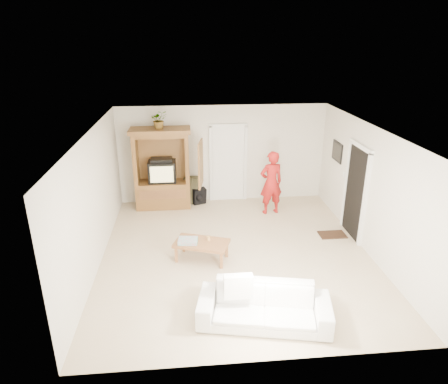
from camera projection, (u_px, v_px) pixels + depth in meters
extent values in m
plane|color=tan|center=(236.00, 253.00, 8.36)|extent=(6.00, 6.00, 0.00)
plane|color=white|center=(237.00, 131.00, 7.41)|extent=(6.00, 6.00, 0.00)
plane|color=silver|center=(222.00, 154.00, 10.67)|extent=(5.50, 0.00, 5.50)
plane|color=silver|center=(265.00, 283.00, 5.10)|extent=(5.50, 0.00, 5.50)
plane|color=silver|center=(94.00, 201.00, 7.64)|extent=(0.00, 6.00, 6.00)
plane|color=silver|center=(370.00, 191.00, 8.13)|extent=(0.00, 6.00, 6.00)
cube|color=brown|center=(164.00, 194.00, 10.55)|extent=(1.40, 0.60, 0.70)
cube|color=brown|center=(136.00, 160.00, 10.14)|extent=(0.10, 0.60, 1.20)
cube|color=brown|center=(187.00, 159.00, 10.26)|extent=(0.10, 0.60, 1.20)
cube|color=brown|center=(162.00, 156.00, 10.45)|extent=(1.40, 0.06, 1.20)
cube|color=brown|center=(160.00, 134.00, 9.96)|extent=(1.40, 0.60, 0.10)
cube|color=brown|center=(160.00, 130.00, 9.93)|extent=(1.52, 0.68, 0.10)
cube|color=brown|center=(201.00, 164.00, 9.85)|extent=(0.16, 0.67, 1.15)
cube|color=black|center=(162.00, 171.00, 10.35)|extent=(0.70, 0.52, 0.55)
cube|color=tan|center=(162.00, 174.00, 10.10)|extent=(0.58, 0.02, 0.42)
cube|color=black|center=(162.00, 160.00, 10.20)|extent=(0.55, 0.35, 0.08)
cube|color=#9A6535|center=(163.00, 194.00, 10.25)|extent=(1.19, 0.03, 0.25)
cube|color=white|center=(228.00, 164.00, 10.75)|extent=(0.85, 0.05, 2.04)
cube|color=black|center=(355.00, 193.00, 8.78)|extent=(0.05, 0.90, 2.04)
cube|color=black|center=(337.00, 152.00, 9.78)|extent=(0.03, 0.60, 0.48)
cube|color=#382316|center=(332.00, 235.00, 9.11)|extent=(0.60, 0.40, 0.02)
imported|color=#4C7238|center=(159.00, 120.00, 9.81)|extent=(0.47, 0.43, 0.45)
imported|color=#A21715|center=(271.00, 183.00, 9.99)|extent=(0.66, 0.50, 1.63)
imported|color=white|center=(264.00, 306.00, 6.24)|extent=(2.18, 1.20, 0.60)
cube|color=#9A6535|center=(202.00, 243.00, 7.99)|extent=(1.20, 0.90, 0.06)
cube|color=#9A6535|center=(176.00, 255.00, 7.97)|extent=(0.07, 0.07, 0.34)
cube|color=#9A6535|center=(184.00, 244.00, 8.37)|extent=(0.07, 0.07, 0.34)
cube|color=#9A6535|center=(221.00, 260.00, 7.76)|extent=(0.07, 0.07, 0.34)
cube|color=#9A6535|center=(227.00, 249.00, 8.16)|extent=(0.07, 0.07, 0.34)
cube|color=#CD4466|center=(188.00, 241.00, 7.94)|extent=(0.41, 0.32, 0.08)
cylinder|color=tan|center=(209.00, 238.00, 8.02)|extent=(0.08, 0.08, 0.10)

